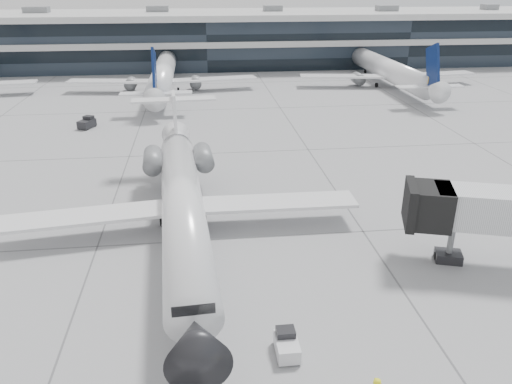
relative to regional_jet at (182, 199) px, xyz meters
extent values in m
plane|color=gray|center=(3.74, -1.68, -2.68)|extent=(220.00, 220.00, 0.00)
cube|color=black|center=(3.74, 80.32, 2.32)|extent=(170.00, 22.00, 10.00)
cylinder|color=silver|center=(0.06, -0.98, -0.08)|extent=(4.62, 27.21, 3.05)
cone|color=black|center=(0.94, -16.07, -0.08)|extent=(3.23, 3.33, 3.05)
cone|color=silver|center=(-0.84, 14.33, 0.26)|extent=(3.10, 3.77, 2.89)
cube|color=silver|center=(-7.33, -0.29, -0.87)|extent=(12.68, 4.50, 0.25)
cube|color=silver|center=(7.31, 0.57, -0.87)|extent=(12.44, 3.07, 0.25)
cylinder|color=slate|center=(-2.74, 8.12, 0.37)|extent=(1.91, 3.93, 1.69)
cylinder|color=slate|center=(1.77, 8.38, 0.37)|extent=(1.91, 3.93, 1.69)
cube|color=silver|center=(-0.80, 13.66, 2.62)|extent=(0.49, 2.95, 5.08)
cube|color=silver|center=(-0.83, 14.11, 4.43)|extent=(8.21, 2.28, 0.18)
cylinder|color=black|center=(0.68, -11.68, -2.36)|extent=(0.24, 0.64, 0.63)
cylinder|color=black|center=(-1.76, 1.17, -2.32)|extent=(0.31, 0.74, 0.72)
cylinder|color=black|center=(1.62, 1.37, -2.32)|extent=(0.31, 0.74, 0.72)
cube|color=black|center=(16.63, -6.06, 1.38)|extent=(3.31, 3.70, 2.71)
cylinder|color=slate|center=(18.20, -6.55, -1.32)|extent=(0.43, 0.43, 2.71)
cube|color=black|center=(18.20, -6.55, -2.34)|extent=(2.06, 1.81, 0.68)
cube|color=silver|center=(5.52, -14.44, -2.19)|extent=(1.15, 1.95, 0.80)
cube|color=black|center=(5.52, -14.00, -1.66)|extent=(0.98, 0.80, 0.44)
cylinder|color=black|center=(5.03, -13.73, -2.48)|extent=(0.16, 0.39, 0.39)
cylinder|color=black|center=(6.00, -13.73, -2.48)|extent=(0.16, 0.39, 0.39)
cylinder|color=black|center=(5.03, -15.15, -2.48)|extent=(0.16, 0.39, 0.39)
cylinder|color=black|center=(6.00, -15.15, -2.48)|extent=(0.16, 0.39, 0.39)
cone|color=#FF590D|center=(3.42, 3.20, -2.37)|extent=(0.40, 0.40, 0.62)
cube|color=#FF590D|center=(3.42, 3.20, -2.66)|extent=(0.50, 0.50, 0.03)
cube|color=black|center=(-12.98, 30.39, -2.09)|extent=(2.24, 2.71, 0.96)
cube|color=black|center=(-12.76, 30.88, -1.45)|extent=(1.46, 1.36, 0.53)
cylinder|color=black|center=(-13.16, 31.41, -2.44)|extent=(0.37, 0.51, 0.47)
cylinder|color=black|center=(-12.09, 30.92, -2.44)|extent=(0.37, 0.51, 0.47)
cylinder|color=black|center=(-13.87, 29.87, -2.44)|extent=(0.37, 0.51, 0.47)
cylinder|color=black|center=(-12.81, 29.37, -2.44)|extent=(0.37, 0.51, 0.47)
camera|label=1|loc=(1.55, -34.62, 15.37)|focal=35.00mm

